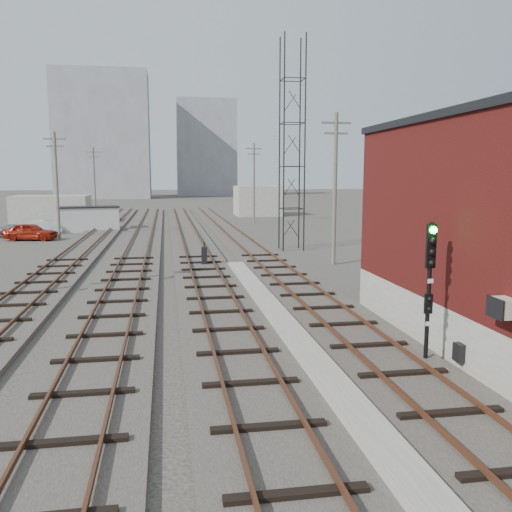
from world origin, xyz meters
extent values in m
plane|color=#282621|center=(0.00, 60.00, 0.00)|extent=(320.00, 320.00, 0.00)
cube|color=#332D28|center=(2.50, 39.00, 0.10)|extent=(3.20, 90.00, 0.20)
cube|color=#4C2816|center=(1.78, 39.00, 0.33)|extent=(0.07, 90.00, 0.12)
cube|color=#4C2816|center=(3.22, 39.00, 0.33)|extent=(0.07, 90.00, 0.12)
cube|color=#332D28|center=(-1.50, 39.00, 0.10)|extent=(3.20, 90.00, 0.20)
cube|color=#4C2816|center=(-2.22, 39.00, 0.33)|extent=(0.07, 90.00, 0.12)
cube|color=#4C2816|center=(-0.78, 39.00, 0.33)|extent=(0.07, 90.00, 0.12)
cube|color=#332D28|center=(-5.50, 39.00, 0.10)|extent=(3.20, 90.00, 0.20)
cube|color=#4C2816|center=(-6.22, 39.00, 0.33)|extent=(0.07, 90.00, 0.12)
cube|color=#4C2816|center=(-4.78, 39.00, 0.33)|extent=(0.07, 90.00, 0.12)
cube|color=#332D28|center=(-9.50, 39.00, 0.10)|extent=(3.20, 90.00, 0.20)
cube|color=#4C2816|center=(-10.22, 39.00, 0.33)|extent=(0.07, 90.00, 0.12)
cube|color=#4C2816|center=(-8.78, 39.00, 0.33)|extent=(0.07, 90.00, 0.12)
cube|color=gray|center=(0.50, 14.00, 0.13)|extent=(0.90, 28.00, 0.26)
cube|color=beige|center=(4.28, 8.00, 2.25)|extent=(0.45, 0.62, 0.45)
cube|color=black|center=(4.40, 10.00, 0.50)|extent=(0.20, 0.35, 0.50)
cylinder|color=black|center=(4.75, 34.25, 7.50)|extent=(0.10, 0.10, 15.00)
cylinder|color=black|center=(6.25, 34.25, 7.50)|extent=(0.10, 0.10, 15.00)
cylinder|color=black|center=(4.75, 35.75, 7.50)|extent=(0.10, 0.10, 15.00)
cylinder|color=black|center=(6.25, 35.75, 7.50)|extent=(0.10, 0.10, 15.00)
cylinder|color=#595147|center=(-12.50, 45.00, 4.50)|extent=(0.24, 0.24, 9.00)
cube|color=#595147|center=(-12.50, 45.00, 8.40)|extent=(1.80, 0.12, 0.12)
cube|color=#595147|center=(-12.50, 45.00, 7.80)|extent=(1.40, 0.12, 0.12)
cylinder|color=#595147|center=(-12.50, 70.00, 4.50)|extent=(0.24, 0.24, 9.00)
cube|color=#595147|center=(-12.50, 70.00, 8.40)|extent=(1.80, 0.12, 0.12)
cube|color=#595147|center=(-12.50, 70.00, 7.80)|extent=(1.40, 0.12, 0.12)
cylinder|color=#595147|center=(6.50, 28.00, 4.50)|extent=(0.24, 0.24, 9.00)
cube|color=#595147|center=(6.50, 28.00, 8.40)|extent=(1.80, 0.12, 0.12)
cube|color=#595147|center=(6.50, 28.00, 7.80)|extent=(1.40, 0.12, 0.12)
cylinder|color=#595147|center=(6.50, 58.00, 4.50)|extent=(0.24, 0.24, 9.00)
cube|color=#595147|center=(6.50, 58.00, 8.40)|extent=(1.80, 0.12, 0.12)
cube|color=#595147|center=(6.50, 58.00, 7.80)|extent=(1.40, 0.12, 0.12)
cube|color=gray|center=(-18.00, 135.00, 15.00)|extent=(22.00, 14.00, 30.00)
cube|color=gray|center=(8.00, 150.00, 13.00)|extent=(16.00, 12.00, 26.00)
cube|color=gray|center=(-16.00, 60.00, 1.60)|extent=(8.00, 5.00, 3.20)
cube|color=gray|center=(9.00, 70.00, 2.00)|extent=(6.00, 6.00, 4.00)
cube|color=gray|center=(3.70, 10.54, 0.05)|extent=(0.40, 0.40, 0.10)
cylinder|color=black|center=(3.70, 10.54, 2.03)|extent=(0.12, 0.12, 4.06)
cube|color=black|center=(3.70, 10.52, 3.40)|extent=(0.26, 0.10, 1.22)
sphere|color=#0CE533|center=(3.70, 10.43, 3.85)|extent=(0.20, 0.20, 0.20)
sphere|color=black|center=(3.70, 10.43, 3.55)|extent=(0.20, 0.20, 0.20)
sphere|color=black|center=(3.70, 10.43, 3.24)|extent=(0.20, 0.20, 0.20)
sphere|color=black|center=(3.70, 10.43, 2.94)|extent=(0.20, 0.20, 0.20)
cube|color=black|center=(3.70, 10.52, 1.77)|extent=(0.22, 0.09, 0.56)
cube|color=white|center=(3.70, 10.46, 2.43)|extent=(0.16, 0.02, 0.12)
cube|color=white|center=(3.70, 10.46, 1.22)|extent=(0.16, 0.02, 0.12)
cube|color=black|center=(-1.30, 28.26, 0.66)|extent=(0.34, 0.34, 1.10)
cylinder|color=black|center=(-1.30, 28.26, 1.37)|extent=(0.09, 0.09, 0.33)
cube|color=silver|center=(-10.90, 51.25, 1.16)|extent=(5.94, 3.40, 2.33)
cube|color=black|center=(-10.90, 51.25, 2.37)|extent=(6.15, 3.62, 0.11)
imported|color=#9A1E0E|center=(-14.66, 44.21, 0.73)|extent=(4.52, 2.48, 1.46)
imported|color=#A4A6AB|center=(-14.50, 50.51, 0.61)|extent=(3.95, 2.61, 1.23)
imported|color=slate|center=(-16.26, 46.67, 0.58)|extent=(4.11, 1.91, 1.16)
camera|label=1|loc=(-3.47, -3.23, 5.29)|focal=38.00mm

